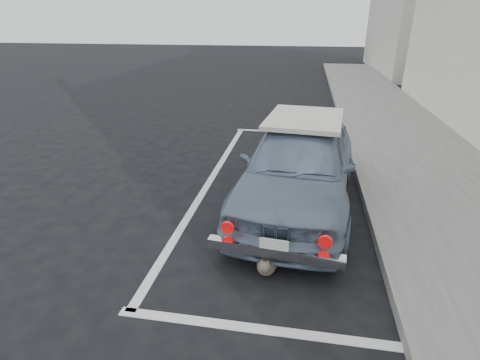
# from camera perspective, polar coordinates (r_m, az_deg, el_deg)

# --- Properties ---
(ground) EXTENTS (80.00, 80.00, 0.00)m
(ground) POSITION_cam_1_polar(r_m,az_deg,el_deg) (4.39, -2.42, -16.48)
(ground) COLOR black
(ground) RESTS_ON ground
(sidewalk) EXTENTS (2.80, 40.00, 0.15)m
(sidewalk) POSITION_cam_1_polar(r_m,az_deg,el_deg) (6.44, 31.15, -5.39)
(sidewalk) COLOR slate
(sidewalk) RESTS_ON ground
(pline_rear) EXTENTS (3.00, 0.12, 0.01)m
(pline_rear) POSITION_cam_1_polar(r_m,az_deg,el_deg) (3.96, 3.60, -21.79)
(pline_rear) COLOR silver
(pline_rear) RESTS_ON ground
(pline_front) EXTENTS (3.00, 0.12, 0.01)m
(pline_front) POSITION_cam_1_polar(r_m,az_deg,el_deg) (10.18, 8.05, 7.23)
(pline_front) COLOR silver
(pline_front) RESTS_ON ground
(pline_side) EXTENTS (0.12, 7.00, 0.01)m
(pline_side) POSITION_cam_1_polar(r_m,az_deg,el_deg) (7.07, -4.52, -0.00)
(pline_side) COLOR silver
(pline_side) RESTS_ON ground
(retro_coupe) EXTENTS (2.07, 4.28, 1.40)m
(retro_coupe) POSITION_cam_1_polar(r_m,az_deg,el_deg) (5.97, 9.00, 2.53)
(retro_coupe) COLOR slate
(retro_coupe) RESTS_ON ground
(cat) EXTENTS (0.27, 0.54, 0.29)m
(cat) POSITION_cam_1_polar(r_m,az_deg,el_deg) (4.57, 4.10, -12.57)
(cat) COLOR #685E4F
(cat) RESTS_ON ground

